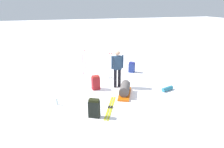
% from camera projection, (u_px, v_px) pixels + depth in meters
% --- Properties ---
extents(ground_plane, '(80.00, 80.00, 0.00)m').
position_uv_depth(ground_plane, '(112.00, 89.00, 8.74)').
color(ground_plane, white).
extents(skier_standing, '(0.57, 0.24, 1.70)m').
position_uv_depth(skier_standing, '(117.00, 67.00, 8.62)').
color(skier_standing, black).
rests_on(skier_standing, ground_plane).
extents(ski_pair_near, '(0.88, 1.62, 0.05)m').
position_uv_depth(ski_pair_near, '(110.00, 107.00, 7.15)').
color(ski_pair_near, gold).
rests_on(ski_pair_near, ground_plane).
extents(backpack_large_dark, '(0.41, 0.40, 0.58)m').
position_uv_depth(backpack_large_dark, '(132.00, 67.00, 10.75)').
color(backpack_large_dark, navy).
rests_on(backpack_large_dark, ground_plane).
extents(backpack_bright, '(0.36, 0.29, 0.63)m').
position_uv_depth(backpack_bright, '(96.00, 83.00, 8.60)').
color(backpack_bright, maroon).
rests_on(backpack_bright, ground_plane).
extents(backpack_small_spare, '(0.43, 0.35, 0.66)m').
position_uv_depth(backpack_small_spare, '(94.00, 108.00, 6.48)').
color(backpack_small_spare, black).
rests_on(backpack_small_spare, ground_plane).
extents(ski_poles_planted_near, '(0.19, 0.11, 1.35)m').
position_uv_depth(ski_poles_planted_near, '(110.00, 65.00, 9.63)').
color(ski_poles_planted_near, '#B9B3B9').
rests_on(ski_poles_planted_near, ground_plane).
extents(ski_poles_planted_far, '(0.22, 0.12, 1.30)m').
position_uv_depth(ski_poles_planted_far, '(84.00, 61.00, 10.35)').
color(ski_poles_planted_far, maroon).
rests_on(ski_poles_planted_far, ground_plane).
extents(gear_sled, '(0.96, 1.36, 0.49)m').
position_uv_depth(gear_sled, '(125.00, 90.00, 8.10)').
color(gear_sled, '#E05B0D').
rests_on(gear_sled, ground_plane).
extents(sleeping_mat_rolled, '(0.58, 0.33, 0.18)m').
position_uv_depth(sleeping_mat_rolled, '(167.00, 89.00, 8.53)').
color(sleeping_mat_rolled, teal).
rests_on(sleeping_mat_rolled, ground_plane).
extents(thermos_bottle, '(0.07, 0.07, 0.26)m').
position_uv_depth(thermos_bottle, '(57.00, 102.00, 7.33)').
color(thermos_bottle, '#ADC1C0').
rests_on(thermos_bottle, ground_plane).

